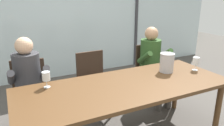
# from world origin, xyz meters

# --- Properties ---
(ground) EXTENTS (14.00, 14.00, 0.00)m
(ground) POSITION_xyz_m (0.00, 1.00, 0.00)
(ground) COLOR #4C4742
(window_glass_panel) EXTENTS (7.57, 0.03, 2.60)m
(window_glass_panel) POSITION_xyz_m (0.00, 2.51, 1.30)
(window_glass_panel) COLOR silver
(window_glass_panel) RESTS_ON ground
(window_mullion_right) EXTENTS (0.06, 0.06, 2.60)m
(window_mullion_right) POSITION_xyz_m (1.70, 2.49, 1.30)
(window_mullion_right) COLOR #38383D
(window_mullion_right) RESTS_ON ground
(hillside_vineyard) EXTENTS (13.57, 2.40, 1.53)m
(hillside_vineyard) POSITION_xyz_m (0.00, 6.41, 0.76)
(hillside_vineyard) COLOR #386633
(hillside_vineyard) RESTS_ON ground
(dining_table) EXTENTS (2.37, 0.94, 0.73)m
(dining_table) POSITION_xyz_m (0.00, 0.00, 0.66)
(dining_table) COLOR brown
(dining_table) RESTS_ON ground
(chair_near_curtain) EXTENTS (0.50, 0.50, 0.88)m
(chair_near_curtain) POSITION_xyz_m (-0.93, 0.87, 0.52)
(chair_near_curtain) COLOR #332319
(chair_near_curtain) RESTS_ON ground
(chair_left_of_center) EXTENTS (0.46, 0.46, 0.88)m
(chair_left_of_center) POSITION_xyz_m (-0.04, 0.89, 0.52)
(chair_left_of_center) COLOR #332319
(chair_left_of_center) RESTS_ON ground
(chair_center) EXTENTS (0.49, 0.49, 0.88)m
(chair_center) POSITION_xyz_m (0.98, 0.90, 0.52)
(chair_center) COLOR #332319
(chair_center) RESTS_ON ground
(person_charcoal_jacket) EXTENTS (0.46, 0.61, 1.20)m
(person_charcoal_jacket) POSITION_xyz_m (-0.93, 0.74, 0.69)
(person_charcoal_jacket) COLOR #38383D
(person_charcoal_jacket) RESTS_ON ground
(person_olive_shirt) EXTENTS (0.46, 0.61, 1.20)m
(person_olive_shirt) POSITION_xyz_m (0.91, 0.74, 0.69)
(person_olive_shirt) COLOR #2D5123
(person_olive_shirt) RESTS_ON ground
(ice_bucket_primary) EXTENTS (0.18, 0.18, 0.24)m
(ice_bucket_primary) POSITION_xyz_m (0.67, 0.14, 0.86)
(ice_bucket_primary) COLOR #B7B7BC
(ice_bucket_primary) RESTS_ON dining_table
(wine_glass_by_left_taster) EXTENTS (0.08, 0.08, 0.17)m
(wine_glass_by_left_taster) POSITION_xyz_m (1.04, 0.02, 0.86)
(wine_glass_by_left_taster) COLOR silver
(wine_glass_by_left_taster) RESTS_ON dining_table
(wine_glass_near_bucket) EXTENTS (0.08, 0.08, 0.17)m
(wine_glass_near_bucket) POSITION_xyz_m (-0.79, 0.32, 0.85)
(wine_glass_near_bucket) COLOR silver
(wine_glass_near_bucket) RESTS_ON dining_table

